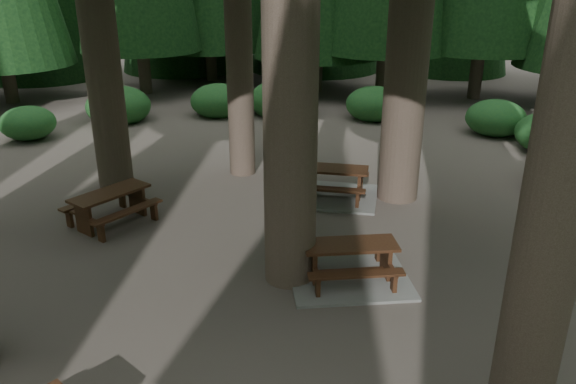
# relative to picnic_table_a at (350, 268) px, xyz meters

# --- Properties ---
(ground) EXTENTS (80.00, 80.00, 0.00)m
(ground) POSITION_rel_picnic_table_a_xyz_m (-1.78, -0.35, -0.21)
(ground) COLOR #4E463F
(ground) RESTS_ON ground
(picnic_table_a) EXTENTS (2.37, 2.16, 0.66)m
(picnic_table_a) POSITION_rel_picnic_table_a_xyz_m (0.00, 0.00, 0.00)
(picnic_table_a) COLOR gray
(picnic_table_a) RESTS_ON ground
(picnic_table_b) EXTENTS (1.83, 1.98, 0.69)m
(picnic_table_b) POSITION_rel_picnic_table_a_xyz_m (-4.97, 1.15, 0.25)
(picnic_table_b) COLOR #381811
(picnic_table_b) RESTS_ON ground
(picnic_table_c) EXTENTS (2.13, 1.78, 0.71)m
(picnic_table_c) POSITION_rel_picnic_table_a_xyz_m (-0.86, 3.51, 0.02)
(picnic_table_c) COLOR gray
(picnic_table_c) RESTS_ON ground
(shrub_ring) EXTENTS (23.86, 24.64, 1.49)m
(shrub_ring) POSITION_rel_picnic_table_a_xyz_m (-1.08, 0.41, 0.19)
(shrub_ring) COLOR #22632E
(shrub_ring) RESTS_ON ground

